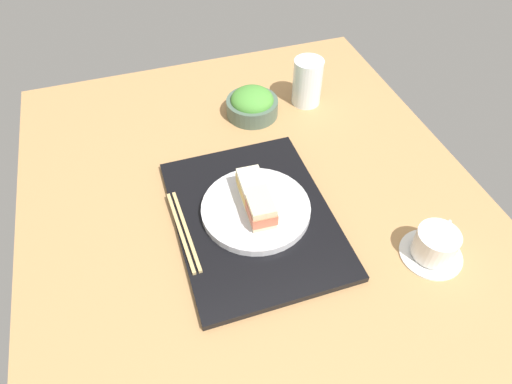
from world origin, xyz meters
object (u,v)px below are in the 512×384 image
(sandwich_near, at_px, (252,188))
(salad_bowl, at_px, (252,104))
(sandwich_plate, at_px, (256,209))
(coffee_cup, at_px, (435,245))
(sandwich_far, at_px, (260,208))
(chopsticks_pair, at_px, (183,231))
(drinking_glass, at_px, (307,82))

(sandwich_near, relative_size, salad_bowl, 0.62)
(sandwich_plate, bearing_deg, coffee_cup, 56.12)
(sandwich_plate, relative_size, salad_bowl, 1.69)
(coffee_cup, bearing_deg, salad_bowl, -159.80)
(sandwich_far, height_order, chopsticks_pair, sandwich_far)
(chopsticks_pair, bearing_deg, sandwich_plate, 91.84)
(chopsticks_pair, xyz_separation_m, drinking_glass, (-0.35, 0.41, 0.04))
(sandwich_near, height_order, chopsticks_pair, sandwich_near)
(chopsticks_pair, xyz_separation_m, coffee_cup, (0.20, 0.45, 0.01))
(salad_bowl, relative_size, drinking_glass, 1.07)
(sandwich_far, relative_size, chopsticks_pair, 0.39)
(sandwich_plate, height_order, chopsticks_pair, sandwich_plate)
(sandwich_plate, bearing_deg, drinking_glass, 143.51)
(sandwich_plate, xyz_separation_m, drinking_glass, (-0.35, 0.26, 0.04))
(sandwich_plate, height_order, coffee_cup, coffee_cup)
(sandwich_near, relative_size, drinking_glass, 0.67)
(sandwich_plate, xyz_separation_m, chopsticks_pair, (0.00, -0.16, -0.01))
(sandwich_near, bearing_deg, sandwich_far, -1.48)
(sandwich_far, xyz_separation_m, coffee_cup, (0.17, 0.30, -0.03))
(chopsticks_pair, bearing_deg, salad_bowl, 143.32)
(sandwich_near, xyz_separation_m, sandwich_far, (0.06, -0.00, 0.00))
(sandwich_plate, distance_m, sandwich_near, 0.05)
(drinking_glass, bearing_deg, sandwich_near, -38.83)
(salad_bowl, distance_m, chopsticks_pair, 0.43)
(sandwich_near, distance_m, sandwich_far, 0.06)
(sandwich_plate, relative_size, chopsticks_pair, 1.07)
(chopsticks_pair, distance_m, drinking_glass, 0.54)
(sandwich_far, height_order, coffee_cup, sandwich_far)
(salad_bowl, xyz_separation_m, coffee_cup, (0.54, 0.20, -0.00))
(coffee_cup, bearing_deg, sandwich_far, -119.82)
(coffee_cup, height_order, drinking_glass, drinking_glass)
(coffee_cup, bearing_deg, chopsticks_pair, -113.29)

